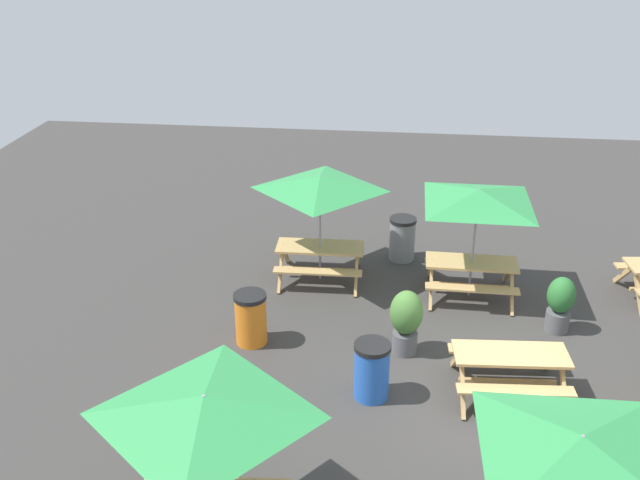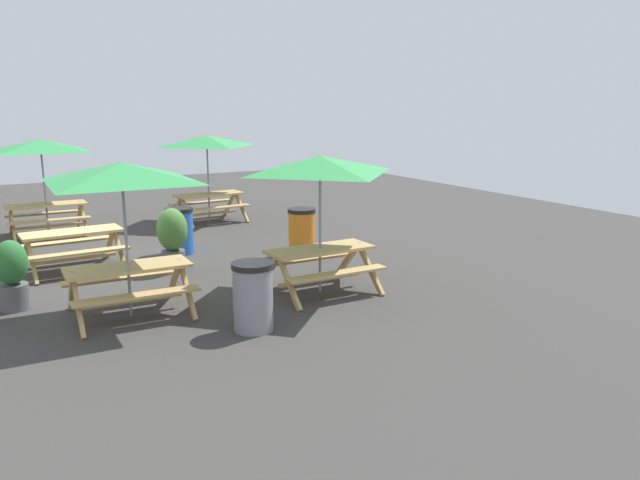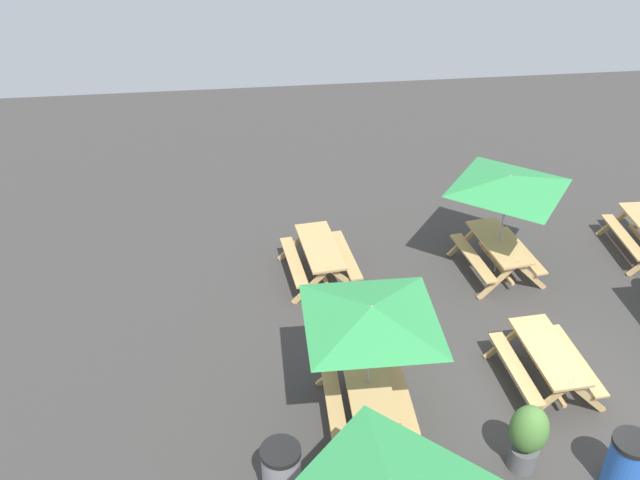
# 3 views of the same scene
# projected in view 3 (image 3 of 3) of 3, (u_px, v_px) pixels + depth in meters

# --- Properties ---
(ground_plane) EXTENTS (29.14, 29.14, 0.00)m
(ground_plane) POSITION_uv_depth(u_px,v_px,m) (557.00, 388.00, 12.26)
(ground_plane) COLOR #3D3A38
(ground_plane) RESTS_ON ground
(picnic_table_0) EXTENTS (1.94, 1.70, 0.81)m
(picnic_table_0) POSITION_uv_depth(u_px,v_px,m) (320.00, 254.00, 14.67)
(picnic_table_0) COLOR tan
(picnic_table_0) RESTS_ON ground
(picnic_table_2) EXTENTS (2.83, 2.83, 2.34)m
(picnic_table_2) POSITION_uv_depth(u_px,v_px,m) (371.00, 322.00, 10.64)
(picnic_table_2) COLOR tan
(picnic_table_2) RESTS_ON ground
(picnic_table_3) EXTENTS (2.25, 2.25, 2.34)m
(picnic_table_3) POSITION_uv_depth(u_px,v_px,m) (508.00, 189.00, 14.02)
(picnic_table_3) COLOR tan
(picnic_table_3) RESTS_ON ground
(picnic_table_7) EXTENTS (1.89, 1.64, 0.81)m
(picnic_table_7) POSITION_uv_depth(u_px,v_px,m) (547.00, 359.00, 12.05)
(picnic_table_7) COLOR tan
(picnic_table_7) RESTS_ON ground
(trash_bin_blue) EXTENTS (0.59, 0.59, 0.98)m
(trash_bin_blue) POSITION_uv_depth(u_px,v_px,m) (626.00, 463.00, 10.31)
(trash_bin_blue) COLOR blue
(trash_bin_blue) RESTS_ON ground
(trash_bin_gray) EXTENTS (0.59, 0.59, 0.98)m
(trash_bin_gray) POSITION_uv_depth(u_px,v_px,m) (281.00, 473.00, 10.18)
(trash_bin_gray) COLOR gray
(trash_bin_gray) RESTS_ON ground
(potted_plant_0) EXTENTS (0.51, 0.51, 1.10)m
(potted_plant_0) POSITION_uv_depth(u_px,v_px,m) (415.00, 323.00, 12.79)
(potted_plant_0) COLOR #59595B
(potted_plant_0) RESTS_ON ground
(potted_plant_2) EXTENTS (0.58, 0.58, 1.21)m
(potted_plant_2) POSITION_uv_depth(u_px,v_px,m) (528.00, 435.00, 10.52)
(potted_plant_2) COLOR #59595B
(potted_plant_2) RESTS_ON ground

